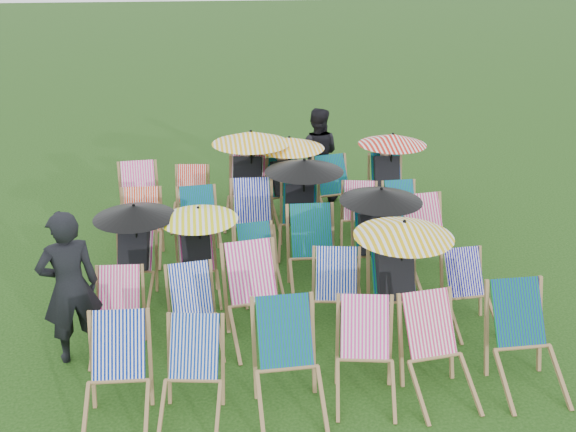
{
  "coord_description": "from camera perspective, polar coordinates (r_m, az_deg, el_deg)",
  "views": [
    {
      "loc": [
        -1.03,
        -7.25,
        4.1
      ],
      "look_at": [
        0.04,
        0.33,
        0.9
      ],
      "focal_mm": 40.0,
      "sensor_mm": 36.0,
      "label": 1
    }
  ],
  "objects": [
    {
      "name": "ground",
      "position": [
        8.39,
        0.02,
        -6.56
      ],
      "size": [
        100.0,
        100.0,
        0.0
      ],
      "primitive_type": "plane",
      "color": "black",
      "rests_on": "ground"
    },
    {
      "name": "deckchair_0",
      "position": [
        6.26,
        -15.05,
        -13.69
      ],
      "size": [
        0.67,
        0.9,
        0.94
      ],
      "rotation": [
        0.0,
        0.0,
        -0.06
      ],
      "color": "olive",
      "rests_on": "ground"
    },
    {
      "name": "deckchair_1",
      "position": [
        6.17,
        -8.61,
        -13.97
      ],
      "size": [
        0.72,
        0.9,
        0.89
      ],
      "rotation": [
        0.0,
        0.0,
        -0.17
      ],
      "color": "olive",
      "rests_on": "ground"
    },
    {
      "name": "deckchair_2",
      "position": [
        6.16,
        0.07,
        -13.07
      ],
      "size": [
        0.67,
        0.93,
        1.0
      ],
      "rotation": [
        0.0,
        0.0,
        0.01
      ],
      "color": "olive",
      "rests_on": "ground"
    },
    {
      "name": "deckchair_3",
      "position": [
        6.39,
        6.93,
        -12.28
      ],
      "size": [
        0.75,
        0.93,
        0.91
      ],
      "rotation": [
        0.0,
        0.0,
        -0.19
      ],
      "color": "olive",
      "rests_on": "ground"
    },
    {
      "name": "deckchair_4",
      "position": [
        6.53,
        13.32,
        -11.8
      ],
      "size": [
        0.71,
        0.93,
        0.94
      ],
      "rotation": [
        0.0,
        0.0,
        0.11
      ],
      "color": "olive",
      "rests_on": "ground"
    },
    {
      "name": "deckchair_5",
      "position": [
        6.88,
        20.55,
        -10.53
      ],
      "size": [
        0.66,
        0.92,
        0.99
      ],
      "rotation": [
        0.0,
        0.0,
        -0.0
      ],
      "color": "olive",
      "rests_on": "ground"
    },
    {
      "name": "deckchair_6",
      "position": [
        7.26,
        -14.97,
        -8.58
      ],
      "size": [
        0.62,
        0.83,
        0.85
      ],
      "rotation": [
        0.0,
        0.0,
        -0.08
      ],
      "color": "olive",
      "rests_on": "ground"
    },
    {
      "name": "deckchair_7",
      "position": [
        7.15,
        -8.35,
        -8.49
      ],
      "size": [
        0.66,
        0.85,
        0.86
      ],
      "rotation": [
        0.0,
        0.0,
        0.12
      ],
      "color": "olive",
      "rests_on": "ground"
    },
    {
      "name": "deckchair_8",
      "position": [
        7.18,
        -2.78,
        -7.34
      ],
      "size": [
        0.8,
        1.02,
        1.02
      ],
      "rotation": [
        0.0,
        0.0,
        0.14
      ],
      "color": "olive",
      "rests_on": "ground"
    },
    {
      "name": "deckchair_9",
      "position": [
        7.33,
        4.34,
        -7.25
      ],
      "size": [
        0.74,
        0.92,
        0.9
      ],
      "rotation": [
        0.0,
        0.0,
        -0.18
      ],
      "color": "olive",
      "rests_on": "ground"
    },
    {
      "name": "deckchair_10",
      "position": [
        7.33,
        9.86,
        -5.34
      ],
      "size": [
        1.12,
        1.16,
        1.32
      ],
      "rotation": [
        0.0,
        0.0,
        -0.04
      ],
      "color": "olive",
      "rests_on": "ground"
    },
    {
      "name": "deckchair_11",
      "position": [
        7.75,
        15.97,
        -6.65
      ],
      "size": [
        0.59,
        0.8,
        0.84
      ],
      "rotation": [
        0.0,
        0.0,
        0.05
      ],
      "color": "olive",
      "rests_on": "ground"
    },
    {
      "name": "deckchair_12",
      "position": [
        8.21,
        -13.64,
        -2.99
      ],
      "size": [
        1.01,
        1.08,
        1.2
      ],
      "rotation": [
        0.0,
        0.0,
        -0.18
      ],
      "color": "olive",
      "rests_on": "ground"
    },
    {
      "name": "deckchair_13",
      "position": [
        8.07,
        -8.02,
        -3.15
      ],
      "size": [
        0.98,
        1.03,
        1.16
      ],
      "rotation": [
        0.0,
        0.0,
        0.05
      ],
      "color": "olive",
      "rests_on": "ground"
    },
    {
      "name": "deckchair_14",
      "position": [
        8.14,
        -2.57,
        -4.23
      ],
      "size": [
        0.64,
        0.82,
        0.83
      ],
      "rotation": [
        0.0,
        0.0,
        0.12
      ],
      "color": "olive",
      "rests_on": "ground"
    },
    {
      "name": "deckchair_15",
      "position": [
        8.19,
        2.31,
        -3.34
      ],
      "size": [
        0.71,
        0.97,
        1.02
      ],
      "rotation": [
        0.0,
        0.0,
        -0.04
      ],
      "color": "olive",
      "rests_on": "ground"
    },
    {
      "name": "deckchair_16",
      "position": [
        8.4,
        7.94,
        -1.66
      ],
      "size": [
        1.07,
        1.12,
        1.27
      ],
      "rotation": [
        0.0,
        0.0,
        -0.07
      ],
      "color": "olive",
      "rests_on": "ground"
    },
    {
      "name": "deckchair_17",
      "position": [
        8.71,
        12.58,
        -2.21
      ],
      "size": [
        0.77,
        1.01,
        1.03
      ],
      "rotation": [
        0.0,
        0.0,
        0.1
      ],
      "color": "olive",
      "rests_on": "ground"
    },
    {
      "name": "deckchair_18",
      "position": [
        9.26,
        -12.99,
        -1.03
      ],
      "size": [
        0.66,
        0.89,
        0.93
      ],
      "rotation": [
        0.0,
        0.0,
        -0.05
      ],
      "color": "olive",
      "rests_on": "ground"
    },
    {
      "name": "deckchair_19",
      "position": [
        9.19,
        -7.83,
        -0.85
      ],
      "size": [
        0.68,
        0.9,
        0.93
      ],
      "rotation": [
        0.0,
        0.0,
        0.08
      ],
      "color": "olive",
      "rests_on": "ground"
    },
    {
      "name": "deckchair_20",
      "position": [
        9.16,
        -3.09,
        -0.47
      ],
      "size": [
        0.7,
        0.95,
        1.01
      ],
      "rotation": [
        0.0,
        0.0,
        -0.04
      ],
      "color": "olive",
      "rests_on": "ground"
    },
    {
      "name": "deckchair_21",
      "position": [
        9.21,
        1.13,
        1.08
      ],
      "size": [
        1.13,
        1.2,
        1.34
      ],
      "rotation": [
        0.0,
        0.0,
        -0.18
      ],
      "color": "olive",
      "rests_on": "ground"
    },
    {
      "name": "deckchair_22",
      "position": [
        9.52,
        6.36,
        -0.09
      ],
      "size": [
        0.73,
        0.9,
        0.87
      ],
      "rotation": [
        0.0,
        0.0,
        -0.2
      ],
      "color": "olive",
      "rests_on": "ground"
    },
    {
      "name": "deckchair_23",
      "position": [
        9.71,
        10.33,
        0.08
      ],
      "size": [
        0.58,
        0.8,
        0.85
      ],
      "rotation": [
        0.0,
        0.0,
        0.02
      ],
      "color": "olive",
      "rests_on": "ground"
    },
    {
      "name": "deckchair_24",
      "position": [
        10.23,
        -13.1,
        1.45
      ],
      "size": [
        0.7,
        0.95,
        0.99
      ],
      "rotation": [
        0.0,
        0.0,
        0.06
      ],
      "color": "olive",
      "rests_on": "ground"
    },
    {
      "name": "deckchair_25",
      "position": [
        10.26,
        -8.68,
        1.54
      ],
      "size": [
        0.69,
        0.89,
        0.89
      ],
      "rotation": [
        0.0,
        0.0,
        -0.14
      ],
      "color": "olive",
      "rests_on": "ground"
    },
    {
      "name": "deckchair_26",
      "position": [
        10.2,
        -3.59,
        3.61
      ],
      "size": [
        1.23,
        1.31,
        1.46
      ],
      "rotation": [
        0.0,
        0.0,
        -0.19
      ],
      "color": "olive",
      "rests_on": "ground"
    },
    {
      "name": "deckchair_27",
      "position": [
        10.31,
        0.04,
        3.46
      ],
      "size": [
        1.12,
        1.22,
        1.33
      ],
      "rotation": [
        0.0,
        0.0,
        0.16
      ],
      "color": "olive",
      "rests_on": "ground"
    },
    {
      "name": "deckchair_28",
      "position": [
        10.41,
        4.45,
        2.28
      ],
      "size": [
        0.78,
        0.98,
        0.96
      ],
      "rotation": [
        0.0,
        0.0,
        0.18
      ],
      "color": "olive",
      "rests_on": "ground"
    },
    {
      "name": "deckchair_29",
      "position": [
        10.69,
        8.96,
        3.84
      ],
      "size": [
        1.11,
        1.17,
        1.32
      ],
      "rotation": [
        0.0,
        0.0,
        -0.11
      ],
      "color": "olive",
      "rests_on": "ground"
    },
    {
      "name": "person_left",
      "position": [
        7.07,
        -18.83,
        -6.01
      ],
      "size": [
        0.73,
        0.6,
        1.7
      ],
      "primitive_type": "imported",
      "rotation": [
        0.0,
        0.0,
        3.51
      ],
      "color": "black",
      "rests_on": "ground"
    },
    {
      "name": "person_rear",
      "position": [
        11.14,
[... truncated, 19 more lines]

